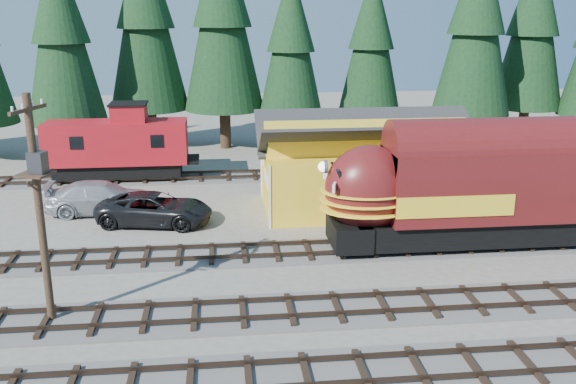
{
  "coord_description": "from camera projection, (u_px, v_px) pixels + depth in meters",
  "views": [
    {
      "loc": [
        -8.46,
        -23.91,
        11.27
      ],
      "look_at": [
        -5.43,
        4.0,
        3.0
      ],
      "focal_mm": 40.0,
      "sensor_mm": 36.0,
      "label": 1
    }
  ],
  "objects": [
    {
      "name": "depot",
      "position": [
        372.0,
        157.0,
        36.03
      ],
      "size": [
        12.8,
        7.0,
        5.3
      ],
      "color": "yellow",
      "rests_on": "ground"
    },
    {
      "name": "utility_pole",
      "position": [
        39.0,
        196.0,
        22.38
      ],
      "size": [
        1.3,
        1.99,
        8.41
      ],
      "rotation": [
        0.0,
        0.0,
        -0.32
      ],
      "color": "black",
      "rests_on": "ground"
    },
    {
      "name": "locomotive",
      "position": [
        496.0,
        191.0,
        30.36
      ],
      "size": [
        17.45,
        3.47,
        4.74
      ],
      "color": "black",
      "rests_on": "ground"
    },
    {
      "name": "track_spur",
      "position": [
        198.0,
        177.0,
        42.97
      ],
      "size": [
        32.0,
        3.2,
        0.33
      ],
      "color": "#4C4947",
      "rests_on": "ground"
    },
    {
      "name": "ground",
      "position": [
        427.0,
        283.0,
        26.86
      ],
      "size": [
        120.0,
        120.0,
        0.0
      ],
      "primitive_type": "plane",
      "color": "#6B665B",
      "rests_on": "ground"
    },
    {
      "name": "pickup_truck_a",
      "position": [
        155.0,
        209.0,
        33.9
      ],
      "size": [
        6.44,
        3.87,
        1.67
      ],
      "primitive_type": "imported",
      "rotation": [
        0.0,
        0.0,
        1.38
      ],
      "color": "black",
      "rests_on": "ground"
    },
    {
      "name": "pickup_truck_b",
      "position": [
        102.0,
        198.0,
        35.66
      ],
      "size": [
        6.16,
        2.58,
        1.78
      ],
      "primitive_type": "imported",
      "rotation": [
        0.0,
        0.0,
        1.59
      ],
      "color": "#A9ABB1",
      "rests_on": "ground"
    },
    {
      "name": "caboose",
      "position": [
        118.0,
        145.0,
        41.79
      ],
      "size": [
        9.08,
        2.63,
        4.72
      ],
      "color": "black",
      "rests_on": "ground"
    },
    {
      "name": "conifer_backdrop",
      "position": [
        434.0,
        26.0,
        48.65
      ],
      "size": [
        79.9,
        23.81,
        16.32
      ],
      "color": "black",
      "rests_on": "ground"
    }
  ]
}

